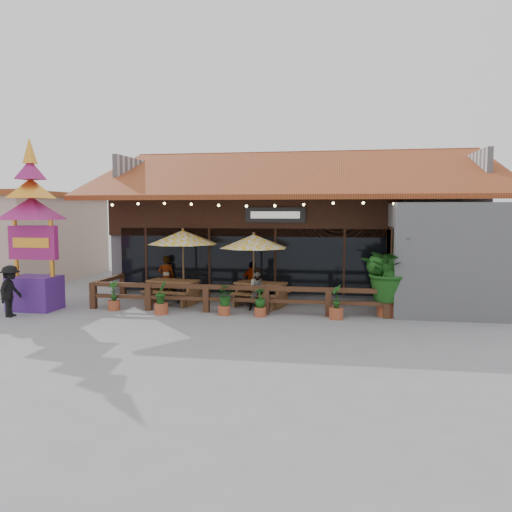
% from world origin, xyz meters
% --- Properties ---
extents(ground, '(100.00, 100.00, 0.00)m').
position_xyz_m(ground, '(0.00, 0.00, 0.00)').
color(ground, gray).
rests_on(ground, ground).
extents(restaurant_building, '(15.50, 14.73, 6.09)m').
position_xyz_m(restaurant_building, '(0.26, 6.61, 2.21)').
color(restaurant_building, '#A9A9AE').
rests_on(restaurant_building, ground).
extents(patio_railing, '(10.00, 2.60, 0.92)m').
position_xyz_m(patio_railing, '(-2.25, -0.27, 0.61)').
color(patio_railing, '#4E2D1C').
rests_on(patio_railing, ground).
extents(umbrella_left, '(3.14, 3.14, 2.74)m').
position_xyz_m(umbrella_left, '(-3.76, 1.01, 2.39)').
color(umbrella_left, brown).
rests_on(umbrella_left, ground).
extents(umbrella_right, '(3.23, 3.23, 2.60)m').
position_xyz_m(umbrella_right, '(-1.15, 0.93, 2.27)').
color(umbrella_right, brown).
rests_on(umbrella_right, ground).
extents(picnic_table_left, '(2.03, 1.83, 0.86)m').
position_xyz_m(picnic_table_left, '(-4.09, 0.83, 0.58)').
color(picnic_table_left, brown).
rests_on(picnic_table_left, ground).
extents(picnic_table_right, '(2.08, 1.91, 0.84)m').
position_xyz_m(picnic_table_right, '(-0.89, 0.87, 0.57)').
color(picnic_table_right, brown).
rests_on(picnic_table_right, ground).
extents(thai_sign_tower, '(2.34, 2.34, 6.19)m').
position_xyz_m(thai_sign_tower, '(-8.33, -1.03, 3.27)').
color(thai_sign_tower, '#4D227E').
rests_on(thai_sign_tower, ground).
extents(tropical_plant, '(2.35, 2.40, 2.51)m').
position_xyz_m(tropical_plant, '(3.37, -0.16, 1.44)').
color(tropical_plant, '#9B472A').
rests_on(tropical_plant, ground).
extents(diner_a, '(0.70, 0.58, 1.66)m').
position_xyz_m(diner_a, '(-4.62, 1.60, 0.83)').
color(diner_a, '#331A10').
rests_on(diner_a, ground).
extents(diner_b, '(0.87, 0.80, 1.44)m').
position_xyz_m(diner_b, '(-0.85, 0.11, 0.72)').
color(diner_b, '#331A10').
rests_on(diner_b, ground).
extents(diner_c, '(0.92, 0.54, 1.47)m').
position_xyz_m(diner_c, '(-1.34, 1.73, 0.74)').
color(diner_c, '#331A10').
rests_on(diner_c, ground).
extents(pedestrian, '(0.72, 1.12, 1.64)m').
position_xyz_m(pedestrian, '(-8.42, -2.18, 0.82)').
color(pedestrian, black).
rests_on(pedestrian, ground).
extents(planter_a, '(0.41, 0.41, 0.99)m').
position_xyz_m(planter_a, '(-5.68, -0.66, 0.42)').
color(planter_a, '#9B472A').
rests_on(planter_a, ground).
extents(planter_b, '(0.44, 0.44, 1.09)m').
position_xyz_m(planter_b, '(-3.86, -1.05, 0.49)').
color(planter_b, '#9B472A').
rests_on(planter_b, ground).
extents(planter_c, '(0.75, 0.72, 0.95)m').
position_xyz_m(planter_c, '(-1.81, -0.87, 0.53)').
color(planter_c, '#9B472A').
rests_on(planter_c, ground).
extents(planter_d, '(0.45, 0.45, 0.91)m').
position_xyz_m(planter_d, '(-0.63, -0.89, 0.44)').
color(planter_d, '#9B472A').
rests_on(planter_d, ground).
extents(planter_e, '(0.44, 0.45, 1.07)m').
position_xyz_m(planter_e, '(1.75, -0.87, 0.45)').
color(planter_e, '#9B472A').
rests_on(planter_e, ground).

